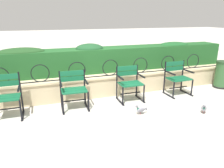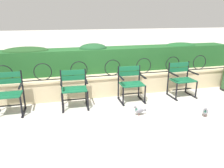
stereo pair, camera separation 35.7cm
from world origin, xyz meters
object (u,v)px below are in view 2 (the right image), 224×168
park_chair_centre_right (131,83)px  park_chair_rightmost (181,78)px  pigeon_near_chairs (205,111)px  park_chair_leftmost (8,92)px  pigeon_far_side (139,110)px  park_chair_centre_left (74,87)px

park_chair_centre_right → park_chair_rightmost: bearing=-0.7°
pigeon_near_chairs → park_chair_leftmost: bearing=163.0°
park_chair_leftmost → park_chair_centre_right: (2.76, 0.04, -0.01)m
park_chair_leftmost → park_chair_rightmost: (4.13, 0.02, -0.00)m
pigeon_near_chairs → pigeon_far_side: bearing=163.3°
park_chair_centre_left → park_chair_rightmost: bearing=0.3°
park_chair_centre_right → pigeon_far_side: size_ratio=2.92×
park_chair_centre_left → pigeon_far_side: bearing=-32.8°
park_chair_centre_right → pigeon_near_chairs: bearing=-45.8°
pigeon_near_chairs → pigeon_far_side: same height
park_chair_rightmost → pigeon_near_chairs: 1.29m
park_chair_centre_left → pigeon_near_chairs: bearing=-25.2°
pigeon_far_side → park_chair_centre_right: bearing=83.1°
park_chair_centre_left → park_chair_leftmost: bearing=-179.7°
park_chair_leftmost → park_chair_centre_left: bearing=0.3°
park_chair_rightmost → pigeon_near_chairs: (-0.16, -1.23, -0.36)m
park_chair_centre_left → pigeon_near_chairs: park_chair_centre_left is taller
park_chair_leftmost → pigeon_near_chairs: (3.97, -1.21, -0.36)m
park_chair_leftmost → park_chair_centre_left: size_ratio=1.06×
park_chair_centre_left → pigeon_far_side: size_ratio=2.90×
park_chair_rightmost → pigeon_far_side: bearing=-150.5°
pigeon_near_chairs → park_chair_centre_right: bearing=134.2°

